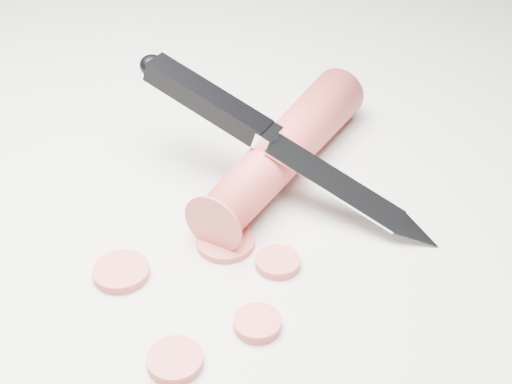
{
  "coord_description": "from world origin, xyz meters",
  "views": [
    {
      "loc": [
        0.04,
        -0.4,
        0.34
      ],
      "look_at": [
        0.02,
        0.02,
        0.02
      ],
      "focal_mm": 50.0,
      "sensor_mm": 36.0,
      "label": 1
    }
  ],
  "objects": [
    {
      "name": "carrot_slice_2",
      "position": [
        -0.02,
        -0.13,
        0.0
      ],
      "size": [
        0.03,
        0.03,
        0.01
      ],
      "primitive_type": "cylinder",
      "color": "#CB524B",
      "rests_on": "ground"
    },
    {
      "name": "kitchen_knife",
      "position": [
        0.04,
        0.04,
        0.05
      ],
      "size": [
        0.24,
        0.14,
        0.09
      ],
      "primitive_type": null,
      "color": "silver",
      "rests_on": "ground"
    },
    {
      "name": "carrot_slice_3",
      "position": [
        0.02,
        -0.1,
        0.0
      ],
      "size": [
        0.03,
        0.03,
        0.01
      ],
      "primitive_type": "cylinder",
      "color": "#CB524B",
      "rests_on": "ground"
    },
    {
      "name": "carrot_slice_0",
      "position": [
        -0.07,
        -0.06,
        0.0
      ],
      "size": [
        0.04,
        0.04,
        0.01
      ],
      "primitive_type": "cylinder",
      "color": "#CB524B",
      "rests_on": "ground"
    },
    {
      "name": "carrot",
      "position": [
        0.04,
        0.07,
        0.02
      ],
      "size": [
        0.13,
        0.21,
        0.04
      ],
      "primitive_type": "cylinder",
      "rotation": [
        1.57,
        0.0,
        -0.46
      ],
      "color": "#C63635",
      "rests_on": "ground"
    },
    {
      "name": "carrot_slice_4",
      "position": [
        -0.0,
        -0.02,
        0.0
      ],
      "size": [
        0.04,
        0.04,
        0.01
      ],
      "primitive_type": "cylinder",
      "color": "#CB524B",
      "rests_on": "ground"
    },
    {
      "name": "carrot_slice_1",
      "position": [
        0.03,
        -0.04,
        0.0
      ],
      "size": [
        0.03,
        0.03,
        0.01
      ],
      "primitive_type": "cylinder",
      "color": "#CB524B",
      "rests_on": "ground"
    },
    {
      "name": "ground",
      "position": [
        0.0,
        0.0,
        0.0
      ],
      "size": [
        2.4,
        2.4,
        0.0
      ],
      "primitive_type": "plane",
      "color": "beige",
      "rests_on": "ground"
    }
  ]
}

